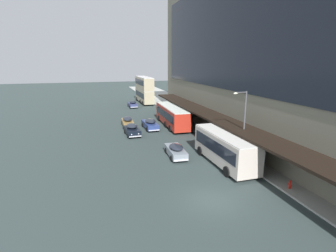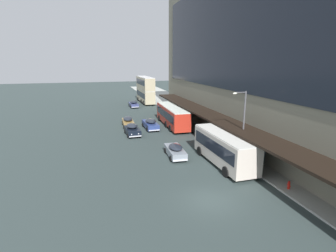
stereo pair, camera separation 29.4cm
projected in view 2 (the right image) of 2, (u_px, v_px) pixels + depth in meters
ground at (211, 200)px, 19.74m from camera, size 240.00×240.00×0.00m
sidewalk_kerb at (328, 182)px, 22.59m from camera, size 10.00×180.00×0.15m
transit_bus_kerbside_front at (145, 89)px, 65.13m from camera, size 2.83×11.22×6.42m
transit_bus_kerbside_rear at (172, 115)px, 42.05m from camera, size 2.89×11.57×3.13m
transit_bus_kerbside_far at (224, 147)px, 26.24m from camera, size 2.95×9.20×3.21m
sedan_second_mid at (132, 130)px, 37.01m from camera, size 2.03×4.30×1.60m
sedan_oncoming_rear at (134, 104)px, 59.29m from camera, size 1.89×4.49×1.53m
sedan_trailing_mid at (175, 151)px, 28.55m from camera, size 1.89×4.45×1.43m
sedan_oncoming_front at (128, 122)px, 41.98m from camera, size 1.92×4.97×1.52m
sedan_far_back at (150, 124)px, 40.34m from camera, size 1.96×5.01×1.59m
pedestrian_at_kerb at (264, 155)px, 26.01m from camera, size 0.62×0.33×1.86m
street_lamp at (242, 121)px, 26.26m from camera, size 1.50×0.28×7.19m
fire_hydrant at (289, 185)px, 21.12m from camera, size 0.20×0.40×0.70m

